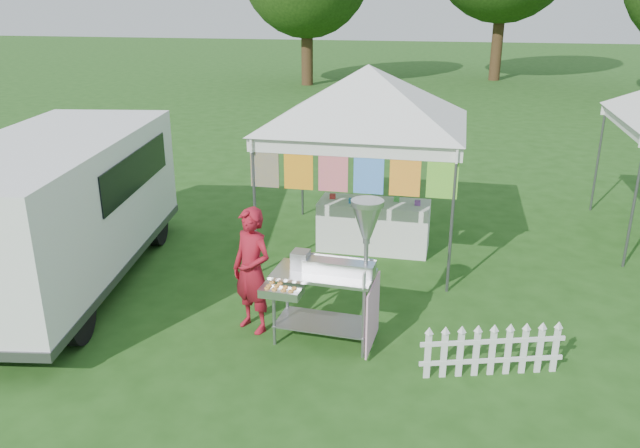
# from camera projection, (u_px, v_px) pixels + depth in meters

# --- Properties ---
(ground) EXTENTS (120.00, 120.00, 0.00)m
(ground) POSITION_uv_depth(u_px,v_px,m) (318.00, 356.00, 7.29)
(ground) COLOR #204A15
(ground) RESTS_ON ground
(canopy_main) EXTENTS (4.24, 4.24, 3.45)m
(canopy_main) POSITION_uv_depth(u_px,v_px,m) (368.00, 65.00, 9.49)
(canopy_main) COLOR #59595E
(canopy_main) RESTS_ON ground
(donut_cart) EXTENTS (1.35, 0.85, 1.83)m
(donut_cart) POSITION_uv_depth(u_px,v_px,m) (339.00, 261.00, 7.20)
(donut_cart) COLOR gray
(donut_cart) RESTS_ON ground
(vendor) EXTENTS (0.69, 0.61, 1.60)m
(vendor) POSITION_uv_depth(u_px,v_px,m) (252.00, 270.00, 7.64)
(vendor) COLOR maroon
(vendor) RESTS_ON ground
(cargo_van) EXTENTS (2.90, 5.39, 2.13)m
(cargo_van) POSITION_uv_depth(u_px,v_px,m) (58.00, 207.00, 8.89)
(cargo_van) COLOR white
(cargo_van) RESTS_ON ground
(picket_fence) EXTENTS (1.55, 0.52, 0.56)m
(picket_fence) POSITION_uv_depth(u_px,v_px,m) (492.00, 352.00, 6.83)
(picket_fence) COLOR white
(picket_fence) RESTS_ON ground
(display_table) EXTENTS (1.80, 0.70, 0.82)m
(display_table) POSITION_uv_depth(u_px,v_px,m) (374.00, 225.00, 10.30)
(display_table) COLOR white
(display_table) RESTS_ON ground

